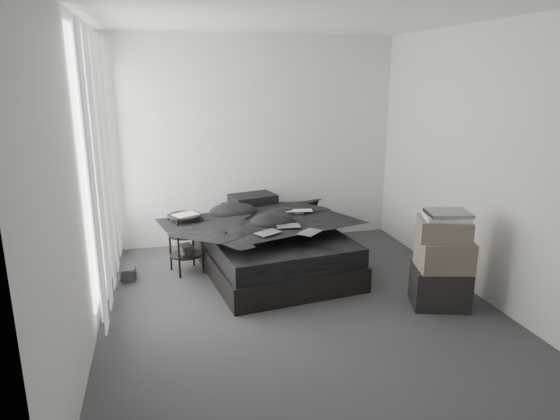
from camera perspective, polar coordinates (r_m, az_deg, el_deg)
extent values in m
cube|color=#38373A|center=(4.77, 2.34, -11.23)|extent=(3.60, 4.20, 0.01)
cube|color=white|center=(4.29, 2.75, 21.59)|extent=(3.60, 4.20, 0.01)
cube|color=silver|center=(6.36, -2.83, 7.81)|extent=(3.60, 0.01, 2.60)
cube|color=silver|center=(2.47, 16.36, -4.97)|extent=(3.60, 0.01, 2.60)
cube|color=silver|center=(4.22, -21.69, 2.87)|extent=(0.01, 4.20, 2.60)
cube|color=silver|center=(5.14, 22.23, 4.89)|extent=(0.01, 4.20, 2.60)
cube|color=white|center=(5.08, -20.26, 5.55)|extent=(0.02, 2.00, 2.30)
cube|color=white|center=(5.09, -19.63, 4.82)|extent=(0.06, 2.12, 2.48)
cube|color=black|center=(5.61, -0.93, -5.58)|extent=(1.66, 2.05, 0.26)
cube|color=black|center=(5.53, -0.94, -3.37)|extent=(1.60, 1.99, 0.20)
imported|color=black|center=(5.43, -0.79, -1.41)|extent=(1.59, 1.78, 0.22)
cube|color=black|center=(6.14, -3.73, 0.09)|extent=(0.61, 0.45, 0.13)
cube|color=black|center=(6.11, -3.13, 1.22)|extent=(0.60, 0.48, 0.12)
imported|color=silver|center=(5.60, 2.21, 0.41)|extent=(0.33, 0.25, 0.02)
cube|color=black|center=(4.91, -1.42, -1.85)|extent=(0.28, 0.25, 0.01)
cube|color=black|center=(5.13, 0.95, -1.04)|extent=(0.25, 0.17, 0.01)
cube|color=black|center=(4.93, 3.43, -1.68)|extent=(0.28, 0.28, 0.01)
cylinder|color=black|center=(5.58, -10.70, -3.81)|extent=(0.45, 0.45, 0.65)
cube|color=white|center=(5.48, -10.74, -0.53)|extent=(0.31, 0.28, 0.01)
cube|color=black|center=(5.59, -16.92, -7.05)|extent=(0.15, 0.20, 0.13)
cube|color=black|center=(4.99, 17.80, -8.36)|extent=(0.60, 0.53, 0.37)
cube|color=#645B4F|center=(4.87, 18.27, -4.85)|extent=(0.55, 0.48, 0.29)
cube|color=#645B4F|center=(4.80, 18.22, -2.09)|extent=(0.55, 0.50, 0.20)
cube|color=silver|center=(4.77, 18.47, -0.73)|extent=(0.46, 0.41, 0.04)
cube|color=silver|center=(4.75, 18.66, -0.34)|extent=(0.43, 0.37, 0.04)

